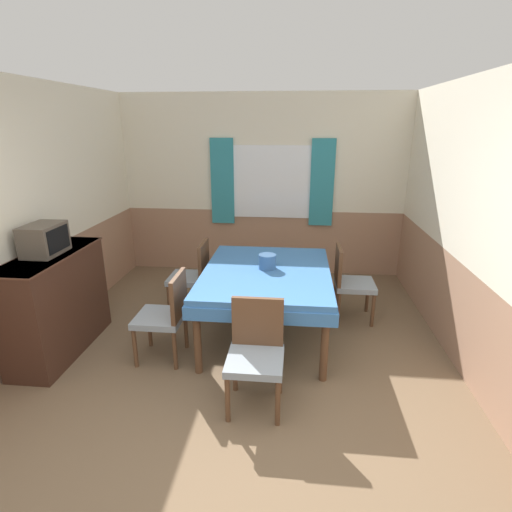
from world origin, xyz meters
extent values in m
plane|color=brown|center=(0.00, 0.00, 0.00)|extent=(16.00, 16.00, 0.00)
cube|color=silver|center=(0.00, 3.94, 1.77)|extent=(4.48, 0.05, 1.65)
cube|color=#9E755B|center=(0.00, 3.94, 0.47)|extent=(4.48, 0.05, 0.95)
cube|color=white|center=(0.14, 3.90, 1.37)|extent=(1.24, 0.01, 1.04)
cube|color=teal|center=(-0.59, 3.88, 1.37)|extent=(0.33, 0.03, 1.23)
cube|color=teal|center=(0.86, 3.88, 1.37)|extent=(0.33, 0.03, 1.23)
cube|color=silver|center=(-2.07, 1.96, 1.77)|extent=(0.05, 4.31, 1.65)
cube|color=#9E755B|center=(-2.07, 1.96, 0.47)|extent=(0.05, 4.31, 0.95)
cube|color=silver|center=(2.07, 1.96, 1.77)|extent=(0.05, 4.31, 1.65)
cube|color=#9E755B|center=(2.07, 1.96, 0.47)|extent=(0.05, 4.31, 0.95)
cube|color=#386BA8|center=(0.22, 1.92, 0.72)|extent=(1.29, 1.62, 0.06)
cube|color=#386BA8|center=(0.22, 1.92, 0.63)|extent=(1.32, 1.65, 0.12)
cylinder|color=brown|center=(-0.34, 1.19, 0.35)|extent=(0.07, 0.07, 0.69)
cylinder|color=brown|center=(0.78, 1.19, 0.35)|extent=(0.07, 0.07, 0.69)
cylinder|color=brown|center=(-0.34, 2.65, 0.35)|extent=(0.07, 0.07, 0.69)
cylinder|color=brown|center=(0.78, 2.65, 0.35)|extent=(0.07, 0.07, 0.69)
cylinder|color=brown|center=(-0.95, 1.21, 0.20)|extent=(0.04, 0.04, 0.39)
cylinder|color=brown|center=(-0.95, 1.59, 0.20)|extent=(0.04, 0.04, 0.39)
cylinder|color=brown|center=(-0.57, 1.21, 0.20)|extent=(0.04, 0.04, 0.39)
cylinder|color=brown|center=(-0.57, 1.59, 0.20)|extent=(0.04, 0.04, 0.39)
cube|color=gray|center=(-0.76, 1.40, 0.42)|extent=(0.44, 0.44, 0.06)
cube|color=brown|center=(-0.56, 1.40, 0.66)|extent=(0.04, 0.42, 0.42)
cylinder|color=brown|center=(-0.95, 2.24, 0.20)|extent=(0.04, 0.04, 0.39)
cylinder|color=brown|center=(-0.95, 2.62, 0.20)|extent=(0.04, 0.04, 0.39)
cylinder|color=brown|center=(-0.57, 2.24, 0.20)|extent=(0.04, 0.04, 0.39)
cylinder|color=brown|center=(-0.57, 2.62, 0.20)|extent=(0.04, 0.04, 0.39)
cube|color=gray|center=(-0.76, 2.43, 0.42)|extent=(0.44, 0.44, 0.06)
cube|color=brown|center=(-0.56, 2.43, 0.66)|extent=(0.04, 0.42, 0.42)
cylinder|color=brown|center=(1.39, 2.62, 0.20)|extent=(0.04, 0.04, 0.39)
cylinder|color=brown|center=(1.39, 2.24, 0.20)|extent=(0.04, 0.04, 0.39)
cylinder|color=brown|center=(1.01, 2.62, 0.20)|extent=(0.04, 0.04, 0.39)
cylinder|color=brown|center=(1.01, 2.24, 0.20)|extent=(0.04, 0.04, 0.39)
cube|color=gray|center=(1.20, 2.43, 0.42)|extent=(0.44, 0.44, 0.06)
cube|color=brown|center=(1.00, 2.43, 0.66)|extent=(0.04, 0.42, 0.42)
cylinder|color=brown|center=(0.41, 0.58, 0.20)|extent=(0.04, 0.04, 0.39)
cylinder|color=brown|center=(0.03, 0.58, 0.20)|extent=(0.04, 0.04, 0.39)
cylinder|color=brown|center=(0.41, 0.96, 0.20)|extent=(0.04, 0.04, 0.39)
cylinder|color=brown|center=(0.03, 0.96, 0.20)|extent=(0.04, 0.04, 0.39)
cube|color=gray|center=(0.22, 0.77, 0.42)|extent=(0.44, 0.44, 0.06)
cube|color=brown|center=(0.22, 0.97, 0.66)|extent=(0.42, 0.04, 0.42)
cube|color=#3D2319|center=(-1.80, 1.43, 0.51)|extent=(0.44, 1.21, 1.02)
cube|color=#4C2C1F|center=(-1.80, 1.43, 1.01)|extent=(0.46, 1.23, 0.02)
cube|color=#51473D|center=(-1.82, 1.44, 1.16)|extent=(0.28, 0.40, 0.29)
cube|color=black|center=(-1.68, 1.44, 1.17)|extent=(0.01, 0.33, 0.22)
cylinder|color=#335684|center=(0.22, 1.97, 0.83)|extent=(0.18, 0.18, 0.15)
camera|label=1|loc=(0.50, -1.90, 2.18)|focal=28.00mm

